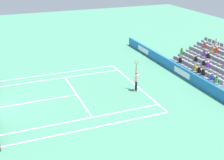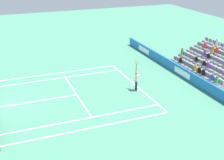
{
  "view_description": "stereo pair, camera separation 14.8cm",
  "coord_description": "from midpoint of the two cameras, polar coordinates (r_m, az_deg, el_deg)",
  "views": [
    {
      "loc": [
        -22.45,
        -0.61,
        10.95
      ],
      "look_at": [
        -0.57,
        -9.37,
        1.1
      ],
      "focal_mm": 48.57,
      "sensor_mm": 36.0,
      "label": 1
    },
    {
      "loc": [
        -22.5,
        -0.75,
        10.95
      ],
      "look_at": [
        -0.57,
        -9.37,
        1.1
      ],
      "focal_mm": 48.57,
      "sensor_mm": 36.0,
      "label": 2
    }
  ],
  "objects": [
    {
      "name": "loose_tennis_ball",
      "position": [
        27.38,
        -16.98,
        -1.86
      ],
      "size": [
        0.07,
        0.07,
        0.07
      ],
      "primitive_type": "sphere",
      "color": "#D1E533",
      "rests_on": "ground"
    },
    {
      "name": "line_centre_mark",
      "position": [
        27.35,
        4.1,
        -0.97
      ],
      "size": [
        0.1,
        0.2,
        0.01
      ],
      "primitive_type": "cube",
      "color": "white",
      "rests_on": "ground"
    },
    {
      "name": "tennis_player",
      "position": [
        25.87,
        4.41,
        -0.03
      ],
      "size": [
        0.51,
        0.42,
        2.85
      ],
      "color": "black",
      "rests_on": "ground"
    },
    {
      "name": "line_baseline",
      "position": [
        27.4,
        4.29,
        -0.94
      ],
      "size": [
        10.97,
        0.1,
        0.01
      ],
      "primitive_type": "cube",
      "color": "white",
      "rests_on": "ground"
    },
    {
      "name": "stadium_stand",
      "position": [
        31.58,
        18.42,
        2.78
      ],
      "size": [
        7.44,
        4.75,
        3.04
      ],
      "color": "gray",
      "rests_on": "ground"
    },
    {
      "name": "line_service",
      "position": [
        25.64,
        -6.83,
        -2.76
      ],
      "size": [
        8.23,
        0.1,
        0.01
      ],
      "primitive_type": "cube",
      "color": "white",
      "rests_on": "ground"
    },
    {
      "name": "line_doubles_sideline_left",
      "position": [
        30.48,
        -10.41,
        1.25
      ],
      "size": [
        0.1,
        11.89,
        0.01
      ],
      "primitive_type": "cube",
      "color": "white",
      "rests_on": "ground"
    },
    {
      "name": "sponsor_barrier",
      "position": [
        29.6,
        13.02,
        1.4
      ],
      "size": [
        23.93,
        0.22,
        1.0
      ],
      "color": "#1E66AD",
      "rests_on": "ground"
    },
    {
      "name": "line_singles_sideline_left",
      "position": [
        29.23,
        -9.85,
        0.34
      ],
      "size": [
        0.1,
        11.89,
        0.01
      ],
      "primitive_type": "cube",
      "color": "white",
      "rests_on": "ground"
    },
    {
      "name": "line_doubles_sideline_right",
      "position": [
        20.88,
        -3.97,
        -8.99
      ],
      "size": [
        0.1,
        11.89,
        0.01
      ],
      "primitive_type": "cube",
      "color": "white",
      "rests_on": "ground"
    },
    {
      "name": "line_singles_sideline_right",
      "position": [
        22.01,
        -5.09,
        -7.24
      ],
      "size": [
        0.1,
        11.89,
        0.01
      ],
      "primitive_type": "cube",
      "color": "white",
      "rests_on": "ground"
    },
    {
      "name": "line_centre_service",
      "position": [
        25.12,
        -13.89,
        -3.87
      ],
      "size": [
        0.1,
        6.4,
        0.01
      ],
      "primitive_type": "cube",
      "color": "white",
      "rests_on": "ground"
    }
  ]
}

